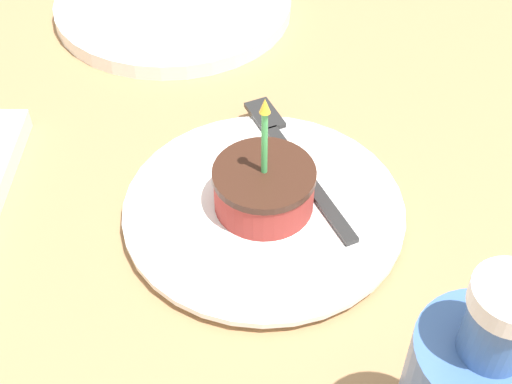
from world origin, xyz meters
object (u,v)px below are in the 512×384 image
at_px(plate, 256,213).
at_px(cake_slice, 256,189).
at_px(fork, 285,155).
at_px(side_plate, 170,4).

relative_size(plate, cake_slice, 2.13).
height_order(plate, fork, fork).
bearing_deg(fork, plate, 158.41).
height_order(cake_slice, side_plate, cake_slice).
xyz_separation_m(plate, cake_slice, (0.00, 0.00, 0.03)).
xyz_separation_m(plate, fork, (0.06, -0.03, 0.01)).
distance_m(plate, cake_slice, 0.03).
bearing_deg(fork, side_plate, 25.93).
distance_m(cake_slice, fork, 0.07).
relative_size(cake_slice, fork, 0.60).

